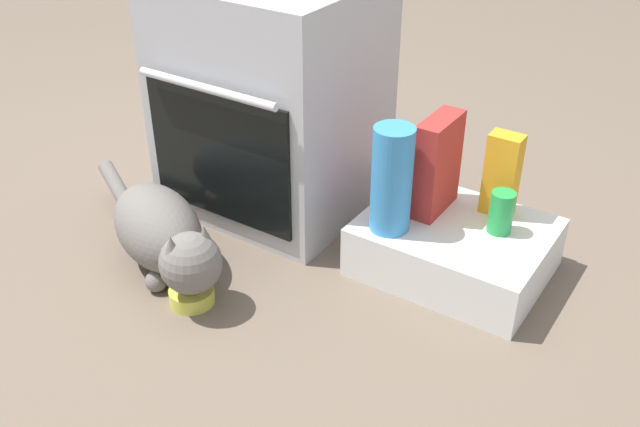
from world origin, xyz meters
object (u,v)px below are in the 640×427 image
object	(u,v)px
soda_can	(501,212)
water_bottle	(392,180)
food_bowl	(192,294)
oven	(272,99)
cat	(163,233)
juice_carton	(502,174)
cereal_box	(437,165)
pantry_cabinet	(454,247)

from	to	relation	value
soda_can	water_bottle	world-z (taller)	water_bottle
food_bowl	soda_can	world-z (taller)	soda_can
oven	food_bowl	size ratio (longest dim) A/B	5.98
cat	juice_carton	xyz separation A→B (m)	(0.74, 0.58, 0.15)
cereal_box	juice_carton	distance (m)	0.18
oven	pantry_cabinet	distance (m)	0.72
juice_carton	water_bottle	world-z (taller)	water_bottle
oven	juice_carton	xyz separation A→B (m)	(0.72, 0.09, -0.09)
juice_carton	water_bottle	xyz separation A→B (m)	(-0.21, -0.24, 0.03)
food_bowl	cat	size ratio (longest dim) A/B	0.16
food_bowl	water_bottle	world-z (taller)	water_bottle
pantry_cabinet	juice_carton	xyz separation A→B (m)	(0.06, 0.13, 0.20)
food_bowl	cereal_box	world-z (taller)	cereal_box
food_bowl	cereal_box	xyz separation A→B (m)	(0.42, 0.57, 0.27)
oven	water_bottle	distance (m)	0.53
juice_carton	pantry_cabinet	bearing A→B (deg)	-117.13
cat	soda_can	xyz separation A→B (m)	(0.78, 0.49, 0.09)
juice_carton	soda_can	xyz separation A→B (m)	(0.04, -0.09, -0.06)
oven	cereal_box	world-z (taller)	oven
oven	soda_can	world-z (taller)	oven
food_bowl	soda_can	size ratio (longest dim) A/B	1.01
pantry_cabinet	water_bottle	xyz separation A→B (m)	(-0.15, -0.12, 0.23)
cereal_box	water_bottle	xyz separation A→B (m)	(-0.05, -0.16, 0.01)
pantry_cabinet	cat	world-z (taller)	cat
pantry_cabinet	cereal_box	bearing A→B (deg)	155.28
oven	pantry_cabinet	xyz separation A→B (m)	(0.66, -0.03, -0.29)
soda_can	cat	bearing A→B (deg)	-147.99
pantry_cabinet	cereal_box	xyz separation A→B (m)	(-0.09, 0.04, 0.22)
oven	pantry_cabinet	bearing A→B (deg)	-2.96
food_bowl	juice_carton	world-z (taller)	juice_carton
cereal_box	oven	bearing A→B (deg)	-179.01
food_bowl	cat	world-z (taller)	cat
pantry_cabinet	juice_carton	distance (m)	0.24
cat	oven	bearing A→B (deg)	111.53
food_bowl	juice_carton	distance (m)	0.91
oven	juice_carton	distance (m)	0.73
pantry_cabinet	soda_can	xyz separation A→B (m)	(0.11, 0.03, 0.14)
cereal_box	pantry_cabinet	bearing A→B (deg)	-24.72
soda_can	food_bowl	bearing A→B (deg)	-138.28
food_bowl	cat	distance (m)	0.20
pantry_cabinet	soda_can	world-z (taller)	soda_can
pantry_cabinet	cat	size ratio (longest dim) A/B	0.69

